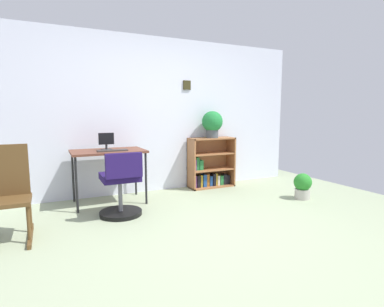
{
  "coord_description": "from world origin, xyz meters",
  "views": [
    {
      "loc": [
        -1.53,
        -2.55,
        1.26
      ],
      "look_at": [
        0.27,
        1.22,
        0.7
      ],
      "focal_mm": 28.44,
      "sensor_mm": 36.0,
      "label": 1
    }
  ],
  "objects_px": {
    "office_chair": "(121,188)",
    "potted_plant_floor": "(303,185)",
    "keyboard": "(112,151)",
    "rocking_chair": "(8,192)",
    "monitor": "(106,142)",
    "potted_plant_on_shelf": "(212,123)",
    "bookshelf_low": "(210,166)",
    "desk": "(108,155)"
  },
  "relations": [
    {
      "from": "monitor",
      "to": "office_chair",
      "type": "bearing_deg",
      "value": -86.7
    },
    {
      "from": "monitor",
      "to": "potted_plant_floor",
      "type": "relative_size",
      "value": 0.63
    },
    {
      "from": "rocking_chair",
      "to": "bookshelf_low",
      "type": "bearing_deg",
      "value": 19.93
    },
    {
      "from": "keyboard",
      "to": "potted_plant_floor",
      "type": "distance_m",
      "value": 2.78
    },
    {
      "from": "office_chair",
      "to": "potted_plant_floor",
      "type": "xyz_separation_m",
      "value": [
        2.59,
        -0.38,
        -0.15
      ]
    },
    {
      "from": "office_chair",
      "to": "desk",
      "type": "bearing_deg",
      "value": 92.3
    },
    {
      "from": "monitor",
      "to": "rocking_chair",
      "type": "bearing_deg",
      "value": -143.14
    },
    {
      "from": "office_chair",
      "to": "potted_plant_floor",
      "type": "relative_size",
      "value": 2.13
    },
    {
      "from": "office_chair",
      "to": "bookshelf_low",
      "type": "bearing_deg",
      "value": 27.14
    },
    {
      "from": "desk",
      "to": "bookshelf_low",
      "type": "bearing_deg",
      "value": 7.79
    },
    {
      "from": "desk",
      "to": "rocking_chair",
      "type": "bearing_deg",
      "value": -144.75
    },
    {
      "from": "monitor",
      "to": "office_chair",
      "type": "relative_size",
      "value": 0.3
    },
    {
      "from": "desk",
      "to": "keyboard",
      "type": "bearing_deg",
      "value": -76.96
    },
    {
      "from": "keyboard",
      "to": "rocking_chair",
      "type": "distance_m",
      "value": 1.38
    },
    {
      "from": "bookshelf_low",
      "to": "keyboard",
      "type": "bearing_deg",
      "value": -167.56
    },
    {
      "from": "monitor",
      "to": "potted_plant_on_shelf",
      "type": "bearing_deg",
      "value": 4.76
    },
    {
      "from": "monitor",
      "to": "potted_plant_on_shelf",
      "type": "distance_m",
      "value": 1.79
    },
    {
      "from": "office_chair",
      "to": "bookshelf_low",
      "type": "relative_size",
      "value": 0.95
    },
    {
      "from": "bookshelf_low",
      "to": "potted_plant_on_shelf",
      "type": "height_order",
      "value": "potted_plant_on_shelf"
    },
    {
      "from": "rocking_chair",
      "to": "potted_plant_floor",
      "type": "relative_size",
      "value": 2.49
    },
    {
      "from": "bookshelf_low",
      "to": "monitor",
      "type": "bearing_deg",
      "value": -173.53
    },
    {
      "from": "monitor",
      "to": "keyboard",
      "type": "bearing_deg",
      "value": -75.62
    },
    {
      "from": "potted_plant_on_shelf",
      "to": "keyboard",
      "type": "bearing_deg",
      "value": -169.32
    },
    {
      "from": "rocking_chair",
      "to": "monitor",
      "type": "bearing_deg",
      "value": 36.86
    },
    {
      "from": "desk",
      "to": "potted_plant_on_shelf",
      "type": "xyz_separation_m",
      "value": [
        1.75,
        0.19,
        0.41
      ]
    },
    {
      "from": "desk",
      "to": "keyboard",
      "type": "height_order",
      "value": "keyboard"
    },
    {
      "from": "bookshelf_low",
      "to": "potted_plant_on_shelf",
      "type": "bearing_deg",
      "value": -72.51
    },
    {
      "from": "bookshelf_low",
      "to": "rocking_chair",
      "type": "bearing_deg",
      "value": -160.07
    },
    {
      "from": "potted_plant_on_shelf",
      "to": "potted_plant_floor",
      "type": "height_order",
      "value": "potted_plant_on_shelf"
    },
    {
      "from": "monitor",
      "to": "office_chair",
      "type": "height_order",
      "value": "monitor"
    },
    {
      "from": "potted_plant_floor",
      "to": "monitor",
      "type": "bearing_deg",
      "value": 158.05
    },
    {
      "from": "desk",
      "to": "potted_plant_on_shelf",
      "type": "distance_m",
      "value": 1.81
    },
    {
      "from": "rocking_chair",
      "to": "potted_plant_floor",
      "type": "height_order",
      "value": "rocking_chair"
    },
    {
      "from": "office_chair",
      "to": "rocking_chair",
      "type": "distance_m",
      "value": 1.18
    },
    {
      "from": "rocking_chair",
      "to": "potted_plant_on_shelf",
      "type": "height_order",
      "value": "potted_plant_on_shelf"
    },
    {
      "from": "desk",
      "to": "potted_plant_floor",
      "type": "xyz_separation_m",
      "value": [
        2.61,
        -1.02,
        -0.49
      ]
    },
    {
      "from": "rocking_chair",
      "to": "potted_plant_floor",
      "type": "xyz_separation_m",
      "value": [
        3.75,
        -0.21,
        -0.27
      ]
    },
    {
      "from": "desk",
      "to": "potted_plant_on_shelf",
      "type": "bearing_deg",
      "value": 6.06
    },
    {
      "from": "keyboard",
      "to": "rocking_chair",
      "type": "height_order",
      "value": "rocking_chair"
    },
    {
      "from": "keyboard",
      "to": "potted_plant_floor",
      "type": "height_order",
      "value": "keyboard"
    },
    {
      "from": "rocking_chair",
      "to": "keyboard",
      "type": "bearing_deg",
      "value": 29.64
    },
    {
      "from": "monitor",
      "to": "potted_plant_floor",
      "type": "distance_m",
      "value": 2.91
    }
  ]
}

